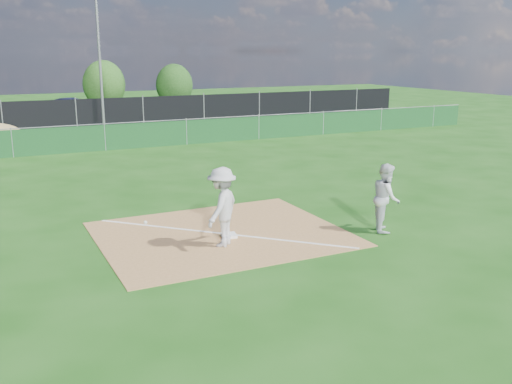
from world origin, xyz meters
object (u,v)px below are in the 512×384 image
Objects in this scene: car_mid at (73,111)px; car_right at (122,110)px; tree_right at (174,85)px; tree_mid at (104,85)px; light_pole at (100,60)px; play_at_first at (222,207)px; runner at (386,198)px; first_base at (229,235)px.

car_right is at bearing -61.51° from car_mid.
tree_right is (9.16, 7.14, 1.03)m from car_mid.
tree_right is (5.59, -0.43, -0.17)m from tree_mid.
light_pole is 5.11m from car_mid.
play_at_first reaches higher than runner.
car_mid is (-1.13, 3.81, -3.21)m from light_pole.
light_pole is 22.42m from first_base.
play_at_first is 34.90m from tree_right.
car_right is at bearing 63.43° from light_pole.
runner is at bearing -99.29° from tree_right.
car_mid is at bearing 88.53° from play_at_first.
play_at_first reaches higher than car_mid.
runner is 0.46× the size of tree_mid.
tree_mid is (0.37, 7.25, 1.32)m from car_right.
first_base is 0.10× the size of tree_right.
runner is at bearing -90.01° from tree_mid.
play_at_first is at bearing -127.28° from first_base.
runner is (4.24, -0.73, -0.08)m from play_at_first.
light_pole is 2.07× the size of tree_mid.
play_at_first is at bearing -97.13° from tree_mid.
tree_mid reaches higher than runner.
tree_mid reaches higher than car_mid.
tree_mid reaches higher than first_base.
car_right reaches higher than first_base.
runner is at bearing -9.84° from play_at_first.
tree_right reaches higher than play_at_first.
runner reaches higher than car_mid.
car_right is at bearing -131.15° from tree_right.
car_mid is 1.23× the size of tree_mid.
light_pole reaches higher than tree_right.
tree_right is at bearing 53.76° from light_pole.
light_pole is at bearing 139.03° from car_right.
light_pole reaches higher than car_right.
car_right is at bearing 32.02° from runner.
tree_mid is (3.86, 33.41, 1.93)m from first_base.
runner is 34.66m from tree_mid.
tree_right reaches higher than car_right.
first_base is at bearing 52.72° from play_at_first.
car_right is at bearing -92.93° from tree_mid.
first_base is 25.85m from car_mid.
first_base is at bearing -105.99° from tree_right.
first_base is 34.35m from tree_right.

